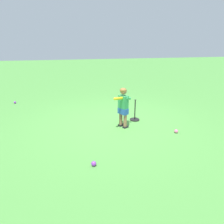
{
  "coord_description": "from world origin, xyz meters",
  "views": [
    {
      "loc": [
        -5.3,
        1.15,
        2.26
      ],
      "look_at": [
        -0.25,
        0.1,
        0.45
      ],
      "focal_mm": 33.5,
      "sensor_mm": 36.0,
      "label": 1
    }
  ],
  "objects_px": {
    "play_ball_by_bucket": "(176,131)",
    "play_ball_far_left": "(94,164)",
    "batting_tee": "(135,117)",
    "play_ball_midfield": "(15,102)",
    "child_batter": "(123,104)"
  },
  "relations": [
    {
      "from": "play_ball_midfield",
      "to": "batting_tee",
      "type": "bearing_deg",
      "value": -123.21
    },
    {
      "from": "play_ball_by_bucket",
      "to": "play_ball_far_left",
      "type": "distance_m",
      "value": 2.46
    },
    {
      "from": "play_ball_midfield",
      "to": "batting_tee",
      "type": "xyz_separation_m",
      "value": [
        -2.51,
        -3.83,
        0.06
      ]
    },
    {
      "from": "child_batter",
      "to": "play_ball_far_left",
      "type": "distance_m",
      "value": 2.04
    },
    {
      "from": "play_ball_far_left",
      "to": "batting_tee",
      "type": "bearing_deg",
      "value": -34.92
    },
    {
      "from": "play_ball_midfield",
      "to": "batting_tee",
      "type": "relative_size",
      "value": 0.14
    },
    {
      "from": "play_ball_by_bucket",
      "to": "play_ball_far_left",
      "type": "relative_size",
      "value": 0.98
    },
    {
      "from": "play_ball_far_left",
      "to": "batting_tee",
      "type": "relative_size",
      "value": 0.16
    },
    {
      "from": "play_ball_by_bucket",
      "to": "batting_tee",
      "type": "height_order",
      "value": "batting_tee"
    },
    {
      "from": "play_ball_by_bucket",
      "to": "play_ball_far_left",
      "type": "xyz_separation_m",
      "value": [
        -1.03,
        2.23,
        0.0
      ]
    },
    {
      "from": "child_batter",
      "to": "play_ball_far_left",
      "type": "relative_size",
      "value": 11.08
    },
    {
      "from": "play_ball_far_left",
      "to": "play_ball_midfield",
      "type": "bearing_deg",
      "value": 27.2
    },
    {
      "from": "batting_tee",
      "to": "play_ball_midfield",
      "type": "bearing_deg",
      "value": 56.79
    },
    {
      "from": "play_ball_by_bucket",
      "to": "play_ball_midfield",
      "type": "relative_size",
      "value": 1.12
    },
    {
      "from": "play_ball_far_left",
      "to": "play_ball_by_bucket",
      "type": "bearing_deg",
      "value": -65.14
    }
  ]
}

